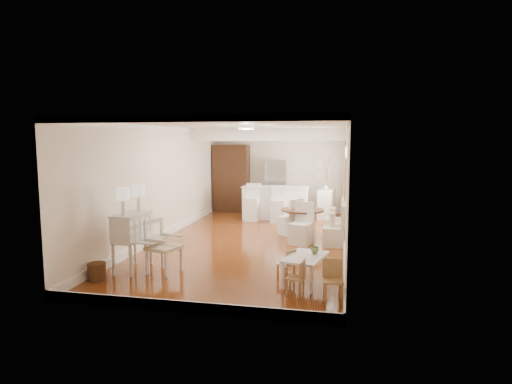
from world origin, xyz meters
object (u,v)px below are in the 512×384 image
(pantry_cabinet, at_px, (231,178))
(kids_chair_b, at_px, (286,263))
(wicker_basket, at_px, (97,272))
(kids_chair_a, at_px, (295,277))
(bar_stool_right, at_px, (278,205))
(bar_stool_left, at_px, (252,202))
(kids_chair_c, at_px, (333,280))
(breakfast_counter, at_px, (275,203))
(secretary_bureau, at_px, (133,242))
(kids_table, at_px, (305,270))
(gustavian_armchair, at_px, (164,247))
(slip_chair_far, at_px, (290,217))
(sideboard, at_px, (326,204))
(dining_table, at_px, (303,224))
(slip_chair_near, at_px, (301,223))
(fridge, at_px, (286,187))

(pantry_cabinet, bearing_deg, kids_chair_b, -67.63)
(wicker_basket, relative_size, kids_chair_a, 0.54)
(bar_stool_right, bearing_deg, bar_stool_left, 167.86)
(kids_chair_b, relative_size, bar_stool_right, 0.50)
(kids_chair_a, distance_m, bar_stool_right, 6.09)
(kids_chair_c, bearing_deg, breakfast_counter, 99.12)
(secretary_bureau, relative_size, kids_table, 1.13)
(gustavian_armchair, relative_size, slip_chair_far, 1.03)
(kids_chair_a, height_order, pantry_cabinet, pantry_cabinet)
(secretary_bureau, relative_size, sideboard, 1.15)
(kids_chair_c, bearing_deg, sideboard, 85.88)
(breakfast_counter, distance_m, sideboard, 1.63)
(kids_chair_b, distance_m, sideboard, 6.20)
(breakfast_counter, relative_size, bar_stool_left, 1.80)
(dining_table, bearing_deg, kids_chair_b, -89.77)
(kids_chair_a, bearing_deg, slip_chair_near, -168.28)
(secretary_bureau, height_order, kids_table, secretary_bureau)
(bar_stool_right, distance_m, sideboard, 1.72)
(slip_chair_far, distance_m, bar_stool_right, 1.72)
(kids_table, distance_m, breakfast_counter, 6.15)
(gustavian_armchair, bearing_deg, kids_chair_b, -70.81)
(gustavian_armchair, height_order, slip_chair_far, gustavian_armchair)
(fridge, distance_m, sideboard, 1.57)
(kids_chair_b, relative_size, kids_chair_c, 0.86)
(kids_chair_b, relative_size, pantry_cabinet, 0.24)
(wicker_basket, bearing_deg, fridge, 72.85)
(kids_chair_a, distance_m, kids_chair_b, 0.83)
(breakfast_counter, bearing_deg, kids_chair_b, -79.07)
(kids_chair_b, distance_m, breakfast_counter, 5.86)
(kids_chair_b, height_order, slip_chair_near, slip_chair_near)
(fridge, bearing_deg, wicker_basket, -107.15)
(secretary_bureau, xyz_separation_m, kids_chair_b, (2.91, 0.10, -0.28))
(breakfast_counter, height_order, bar_stool_right, bar_stool_right)
(kids_chair_a, relative_size, dining_table, 0.54)
(slip_chair_near, relative_size, sideboard, 1.03)
(slip_chair_near, bearing_deg, bar_stool_right, 128.75)
(kids_chair_b, relative_size, slip_chair_near, 0.55)
(pantry_cabinet, bearing_deg, bar_stool_right, -41.51)
(wicker_basket, relative_size, fridge, 0.17)
(kids_table, bearing_deg, kids_chair_a, -100.67)
(slip_chair_near, distance_m, pantry_cabinet, 5.13)
(gustavian_armchair, distance_m, kids_chair_a, 2.61)
(secretary_bureau, distance_m, bar_stool_right, 5.63)
(secretary_bureau, distance_m, slip_chair_far, 4.46)
(gustavian_armchair, distance_m, slip_chair_near, 3.56)
(wicker_basket, height_order, kids_chair_c, kids_chair_c)
(bar_stool_left, bearing_deg, kids_chair_c, -61.83)
(kids_chair_c, height_order, bar_stool_right, bar_stool_right)
(kids_chair_c, height_order, bar_stool_left, bar_stool_left)
(gustavian_armchair, height_order, pantry_cabinet, pantry_cabinet)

